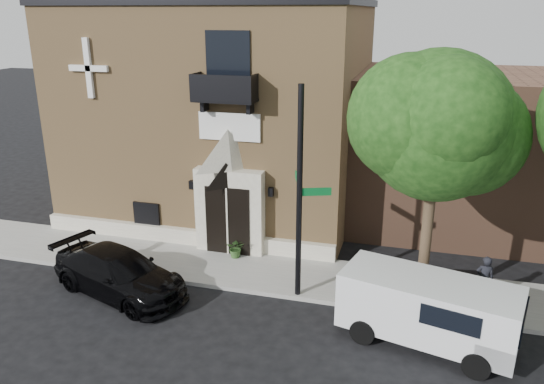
# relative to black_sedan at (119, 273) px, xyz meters

# --- Properties ---
(ground) EXTENTS (120.00, 120.00, 0.00)m
(ground) POSITION_rel_black_sedan_xyz_m (3.49, 1.04, -0.73)
(ground) COLOR black
(ground) RESTS_ON ground
(sidewalk) EXTENTS (42.00, 3.00, 0.15)m
(sidewalk) POSITION_rel_black_sedan_xyz_m (4.49, 2.54, -0.65)
(sidewalk) COLOR gray
(sidewalk) RESTS_ON ground
(church) EXTENTS (12.20, 11.01, 9.30)m
(church) POSITION_rel_black_sedan_xyz_m (0.50, 8.99, 3.91)
(church) COLOR #A67F4E
(church) RESTS_ON ground
(street_tree_left) EXTENTS (4.97, 4.38, 7.77)m
(street_tree_left) POSITION_rel_black_sedan_xyz_m (9.51, 1.39, 5.14)
(street_tree_left) COLOR #38281C
(street_tree_left) RESTS_ON sidewalk
(black_sedan) EXTENTS (5.40, 3.54, 1.45)m
(black_sedan) POSITION_rel_black_sedan_xyz_m (0.00, 0.00, 0.00)
(black_sedan) COLOR black
(black_sedan) RESTS_ON ground
(cargo_van) EXTENTS (5.03, 2.97, 1.93)m
(cargo_van) POSITION_rel_black_sedan_xyz_m (9.83, -0.23, 0.35)
(cargo_van) COLOR white
(cargo_van) RESTS_ON ground
(street_sign) EXTENTS (1.28, 1.02, 6.72)m
(street_sign) POSITION_rel_black_sedan_xyz_m (5.70, 1.27, 2.80)
(street_sign) COLOR black
(street_sign) RESTS_ON sidewalk
(fire_hydrant) EXTENTS (0.49, 0.39, 0.86)m
(fire_hydrant) POSITION_rel_black_sedan_xyz_m (10.48, 1.24, -0.15)
(fire_hydrant) COLOR #A62309
(fire_hydrant) RESTS_ON sidewalk
(dumpster) EXTENTS (1.89, 1.24, 1.15)m
(dumpster) POSITION_rel_black_sedan_xyz_m (10.27, 1.47, 0.01)
(dumpster) COLOR #103C1C
(dumpster) RESTS_ON sidewalk
(planter) EXTENTS (0.74, 0.67, 0.73)m
(planter) POSITION_rel_black_sedan_xyz_m (2.89, 3.26, -0.21)
(planter) COLOR #325724
(planter) RESTS_ON sidewalk
(pedestrian_near) EXTENTS (0.59, 0.40, 1.56)m
(pedestrian_near) POSITION_rel_black_sedan_xyz_m (11.36, 2.31, 0.20)
(pedestrian_near) COLOR black
(pedestrian_near) RESTS_ON sidewalk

